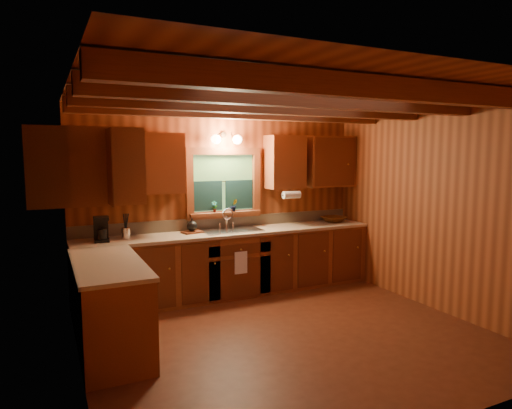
{
  "coord_description": "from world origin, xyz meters",
  "views": [
    {
      "loc": [
        -2.34,
        -4.08,
        1.97
      ],
      "look_at": [
        0.0,
        0.8,
        1.35
      ],
      "focal_mm": 31.42,
      "sensor_mm": 36.0,
      "label": 1
    }
  ],
  "objects": [
    {
      "name": "dishwasher_panel",
      "position": [
        -1.47,
        0.68,
        0.43
      ],
      "size": [
        0.02,
        0.6,
        0.8
      ],
      "primitive_type": "cube",
      "color": "white",
      "rests_on": "base_cabinets"
    },
    {
      "name": "backsplash",
      "position": [
        0.0,
        1.89,
        0.98
      ],
      "size": [
        4.2,
        0.02,
        0.16
      ],
      "primitive_type": "cube",
      "color": "tan",
      "rests_on": "room"
    },
    {
      "name": "sink",
      "position": [
        0.0,
        1.6,
        0.86
      ],
      "size": [
        0.82,
        0.48,
        0.43
      ],
      "color": "silver",
      "rests_on": "countertop"
    },
    {
      "name": "potted_plant_right",
      "position": [
        0.13,
        1.8,
        1.23
      ],
      "size": [
        0.1,
        0.09,
        0.18
      ],
      "primitive_type": "imported",
      "rotation": [
        0.0,
        0.0,
        -0.08
      ],
      "color": "#552412",
      "rests_on": "window_sill"
    },
    {
      "name": "wall_sconce",
      "position": [
        0.0,
        1.75,
        2.16
      ],
      "size": [
        0.45,
        0.21,
        0.17
      ],
      "color": "black",
      "rests_on": "room"
    },
    {
      "name": "window_sill",
      "position": [
        0.0,
        1.82,
        1.12
      ],
      "size": [
        1.06,
        0.14,
        0.04
      ],
      "primitive_type": "cube",
      "color": "brown",
      "rests_on": "room"
    },
    {
      "name": "countertop",
      "position": [
        -0.48,
        1.29,
        0.88
      ],
      "size": [
        4.2,
        2.24,
        0.04
      ],
      "color": "tan",
      "rests_on": "base_cabinets"
    },
    {
      "name": "base_cabinets",
      "position": [
        -0.49,
        1.28,
        0.43
      ],
      "size": [
        4.2,
        2.22,
        0.86
      ],
      "color": "brown",
      "rests_on": "ground"
    },
    {
      "name": "upper_cabinets",
      "position": [
        -0.56,
        1.42,
        1.84
      ],
      "size": [
        4.19,
        1.77,
        0.78
      ],
      "color": "brown",
      "rests_on": "room"
    },
    {
      "name": "ceiling_beams",
      "position": [
        0.0,
        0.0,
        2.49
      ],
      "size": [
        4.2,
        2.54,
        0.18
      ],
      "color": "brown",
      "rests_on": "room"
    },
    {
      "name": "potted_plant_left",
      "position": [
        -0.16,
        1.82,
        1.22
      ],
      "size": [
        0.1,
        0.08,
        0.16
      ],
      "primitive_type": "imported",
      "rotation": [
        0.0,
        0.0,
        -0.26
      ],
      "color": "#552412",
      "rests_on": "window_sill"
    },
    {
      "name": "coffee_maker",
      "position": [
        -1.71,
        1.6,
        1.05
      ],
      "size": [
        0.17,
        0.22,
        0.3
      ],
      "rotation": [
        0.0,
        0.0,
        -0.12
      ],
      "color": "black",
      "rests_on": "countertop"
    },
    {
      "name": "utensil_crock",
      "position": [
        -1.42,
        1.63,
        0.98
      ],
      "size": [
        0.11,
        0.11,
        0.32
      ],
      "rotation": [
        0.0,
        0.0,
        -0.21
      ],
      "color": "silver",
      "rests_on": "countertop"
    },
    {
      "name": "wicker_basket",
      "position": [
        1.74,
        1.63,
        0.94
      ],
      "size": [
        0.41,
        0.41,
        0.09
      ],
      "primitive_type": "imported",
      "rotation": [
        0.0,
        0.0,
        0.16
      ],
      "color": "#48230C",
      "rests_on": "countertop"
    },
    {
      "name": "teakettle",
      "position": [
        -0.54,
        1.66,
        0.99
      ],
      "size": [
        0.14,
        0.14,
        0.18
      ],
      "rotation": [
        0.0,
        0.0,
        0.0
      ],
      "color": "black",
      "rests_on": "cutting_board"
    },
    {
      "name": "paper_towel_roll",
      "position": [
        0.92,
        1.53,
        1.37
      ],
      "size": [
        0.27,
        0.11,
        0.11
      ],
      "primitive_type": "cylinder",
      "rotation": [
        0.0,
        1.57,
        0.0
      ],
      "color": "white",
      "rests_on": "upper_cabinets"
    },
    {
      "name": "dish_towel",
      "position": [
        0.0,
        1.26,
        0.52
      ],
      "size": [
        0.18,
        0.01,
        0.3
      ],
      "primitive_type": "cube",
      "color": "white",
      "rests_on": "base_cabinets"
    },
    {
      "name": "window",
      "position": [
        0.0,
        1.87,
        1.53
      ],
      "size": [
        1.12,
        0.08,
        1.0
      ],
      "color": "brown",
      "rests_on": "room"
    },
    {
      "name": "cutting_board",
      "position": [
        -0.54,
        1.66,
        0.91
      ],
      "size": [
        0.29,
        0.23,
        0.02
      ],
      "primitive_type": "cube",
      "rotation": [
        0.0,
        0.0,
        0.2
      ],
      "color": "#552412",
      "rests_on": "countertop"
    },
    {
      "name": "room",
      "position": [
        0.0,
        0.0,
        1.3
      ],
      "size": [
        4.2,
        4.2,
        4.2
      ],
      "color": "#502413",
      "rests_on": "ground"
    }
  ]
}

